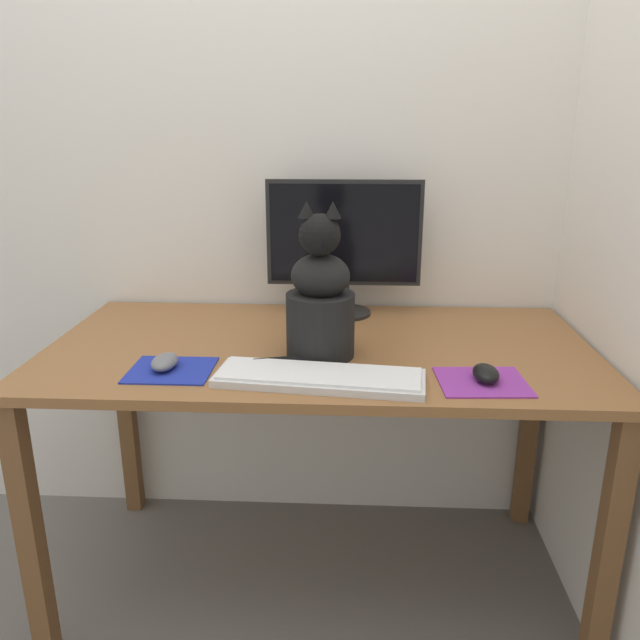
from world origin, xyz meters
name	(u,v)px	position (x,y,z in m)	size (l,w,h in m)	color
ground_plane	(320,578)	(0.00, 0.00, 0.00)	(12.00, 12.00, 0.00)	slate
wall_back	(327,147)	(0.00, 0.40, 1.25)	(7.00, 0.04, 2.50)	silver
wall_side_right	(634,154)	(0.75, 0.00, 1.25)	(0.04, 7.00, 2.50)	silver
desk	(320,376)	(0.00, 0.00, 0.66)	(1.44, 0.75, 0.76)	brown
monitor	(344,242)	(0.06, 0.28, 0.98)	(0.46, 0.17, 0.41)	black
keyboard	(320,377)	(0.01, -0.26, 0.77)	(0.49, 0.20, 0.02)	silver
mousepad_left	(171,370)	(-0.34, -0.21, 0.76)	(0.20, 0.17, 0.00)	#1E2D9E
mousepad_right	(482,382)	(0.38, -0.24, 0.76)	(0.21, 0.19, 0.00)	purple
computer_mouse_left	(165,362)	(-0.36, -0.20, 0.78)	(0.06, 0.10, 0.03)	slate
computer_mouse_right	(486,373)	(0.39, -0.23, 0.78)	(0.06, 0.10, 0.03)	black
cat	(320,301)	(0.01, -0.09, 0.90)	(0.25, 0.20, 0.39)	black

